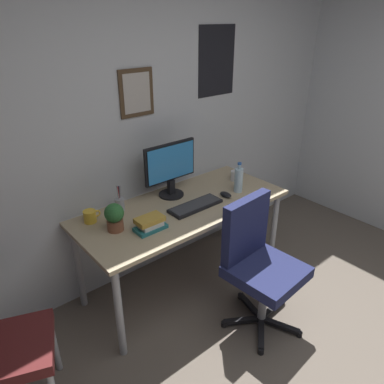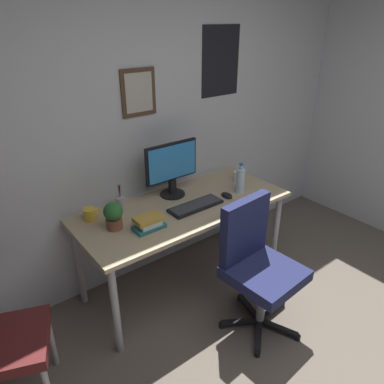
% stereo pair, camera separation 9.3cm
% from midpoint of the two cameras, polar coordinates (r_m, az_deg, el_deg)
% --- Properties ---
extents(wall_back, '(4.40, 0.10, 2.60)m').
position_cam_midpoint_polar(wall_back, '(2.89, -7.79, 11.14)').
color(wall_back, silver).
rests_on(wall_back, ground_plane).
extents(desk, '(1.65, 0.72, 0.73)m').
position_cam_midpoint_polar(desk, '(2.79, -2.29, -3.48)').
color(desk, tan).
rests_on(desk, ground_plane).
extents(office_chair, '(0.56, 0.57, 0.95)m').
position_cam_midpoint_polar(office_chair, '(2.56, 9.30, -10.38)').
color(office_chair, '#1E234C').
rests_on(office_chair, ground_plane).
extents(monitor, '(0.46, 0.20, 0.43)m').
position_cam_midpoint_polar(monitor, '(2.82, -4.38, 3.87)').
color(monitor, black).
rests_on(monitor, desk).
extents(keyboard, '(0.43, 0.15, 0.03)m').
position_cam_midpoint_polar(keyboard, '(2.72, -0.44, -2.19)').
color(keyboard, black).
rests_on(keyboard, desk).
extents(computer_mouse, '(0.06, 0.11, 0.04)m').
position_cam_midpoint_polar(computer_mouse, '(2.88, 4.41, -0.42)').
color(computer_mouse, black).
rests_on(computer_mouse, desk).
extents(water_bottle, '(0.07, 0.07, 0.25)m').
position_cam_midpoint_polar(water_bottle, '(2.94, 6.46, 1.95)').
color(water_bottle, silver).
rests_on(water_bottle, desk).
extents(coffee_mug_near, '(0.11, 0.07, 0.09)m').
position_cam_midpoint_polar(coffee_mug_near, '(3.17, 5.94, 2.59)').
color(coffee_mug_near, white).
rests_on(coffee_mug_near, desk).
extents(coffee_mug_far, '(0.13, 0.09, 0.09)m').
position_cam_midpoint_polar(coffee_mug_far, '(2.63, -16.74, -3.70)').
color(coffee_mug_far, yellow).
rests_on(coffee_mug_far, desk).
extents(potted_plant, '(0.13, 0.13, 0.20)m').
position_cam_midpoint_polar(potted_plant, '(2.46, -13.21, -3.76)').
color(potted_plant, brown).
rests_on(potted_plant, desk).
extents(pen_cup, '(0.07, 0.07, 0.20)m').
position_cam_midpoint_polar(pen_cup, '(2.72, -12.30, -1.82)').
color(pen_cup, '#9EA0A5').
rests_on(pen_cup, desk).
extents(book_stack_left, '(0.21, 0.13, 0.09)m').
position_cam_midpoint_polar(book_stack_left, '(2.45, -7.74, -4.95)').
color(book_stack_left, '#26727A').
rests_on(book_stack_left, desk).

